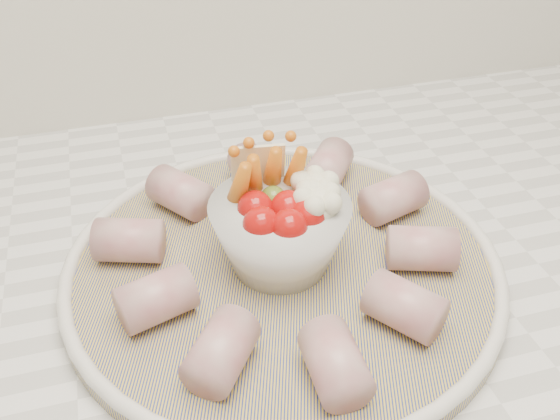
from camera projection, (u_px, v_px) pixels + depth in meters
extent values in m
cube|color=silver|center=(79.00, 316.00, 0.53)|extent=(2.04, 0.62, 0.04)
cylinder|color=navy|center=(283.00, 268.00, 0.54)|extent=(0.47, 0.47, 0.01)
torus|color=silver|center=(283.00, 262.00, 0.53)|extent=(0.37, 0.37, 0.01)
sphere|color=#A80D0A|center=(261.00, 224.00, 0.48)|extent=(0.03, 0.03, 0.03)
sphere|color=#A80D0A|center=(289.00, 227.00, 0.47)|extent=(0.03, 0.03, 0.03)
sphere|color=#A80D0A|center=(308.00, 215.00, 0.49)|extent=(0.03, 0.03, 0.03)
sphere|color=#A80D0A|center=(255.00, 208.00, 0.49)|extent=(0.03, 0.03, 0.03)
sphere|color=#A80D0A|center=(288.00, 208.00, 0.49)|extent=(0.03, 0.03, 0.03)
sphere|color=#A80D0A|center=(308.00, 202.00, 0.50)|extent=(0.03, 0.03, 0.03)
sphere|color=#587426|center=(273.00, 198.00, 0.51)|extent=(0.02, 0.02, 0.02)
cone|color=#C46012|center=(253.00, 182.00, 0.51)|extent=(0.03, 0.04, 0.07)
cone|color=#C46012|center=(273.00, 174.00, 0.52)|extent=(0.02, 0.04, 0.07)
cone|color=#C46012|center=(295.00, 175.00, 0.51)|extent=(0.03, 0.04, 0.07)
cone|color=#C46012|center=(239.00, 191.00, 0.50)|extent=(0.03, 0.05, 0.07)
sphere|color=#EEEBCE|center=(314.00, 193.00, 0.51)|extent=(0.03, 0.03, 0.03)
sphere|color=#EEEBCE|center=(318.00, 207.00, 0.49)|extent=(0.03, 0.03, 0.03)
cube|color=beige|center=(258.00, 169.00, 0.52)|extent=(0.05, 0.02, 0.05)
cylinder|color=#A14A53|center=(422.00, 249.00, 0.52)|extent=(0.06, 0.05, 0.04)
cylinder|color=#A14A53|center=(393.00, 198.00, 0.58)|extent=(0.06, 0.05, 0.04)
cylinder|color=#A14A53|center=(328.00, 166.00, 0.62)|extent=(0.06, 0.07, 0.04)
cylinder|color=#A14A53|center=(251.00, 172.00, 0.61)|extent=(0.04, 0.06, 0.04)
cylinder|color=#A14A53|center=(180.00, 193.00, 0.58)|extent=(0.06, 0.07, 0.04)
cylinder|color=#A14A53|center=(129.00, 240.00, 0.53)|extent=(0.06, 0.05, 0.04)
cylinder|color=#A14A53|center=(156.00, 298.00, 0.47)|extent=(0.06, 0.05, 0.04)
cylinder|color=#A14A53|center=(221.00, 351.00, 0.43)|extent=(0.06, 0.07, 0.04)
cylinder|color=#A14A53|center=(335.00, 363.00, 0.42)|extent=(0.04, 0.06, 0.04)
cylinder|color=#A14A53|center=(405.00, 306.00, 0.46)|extent=(0.06, 0.07, 0.04)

